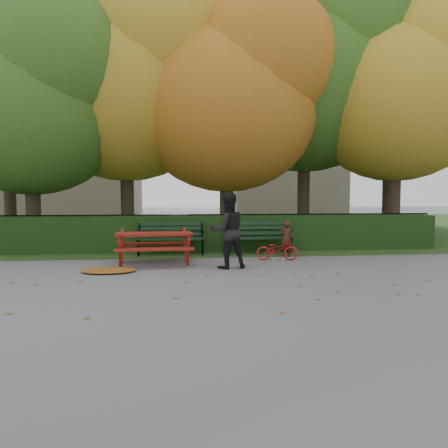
{
  "coord_description": "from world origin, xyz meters",
  "views": [
    {
      "loc": [
        -1.16,
        -8.11,
        1.65
      ],
      "look_at": [
        -0.14,
        1.17,
        1.0
      ],
      "focal_mm": 35.0,
      "sensor_mm": 36.0,
      "label": 1
    }
  ],
  "objects": [
    {
      "name": "ground",
      "position": [
        0.0,
        0.0,
        0.0
      ],
      "size": [
        90.0,
        90.0,
        0.0
      ],
      "primitive_type": "plane",
      "color": "slate",
      "rests_on": "ground"
    },
    {
      "name": "grass_strip",
      "position": [
        0.0,
        14.0,
        0.01
      ],
      "size": [
        90.0,
        90.0,
        0.0
      ],
      "primitive_type": "plane",
      "color": "#1E3714",
      "rests_on": "ground"
    },
    {
      "name": "building_left",
      "position": [
        -9.0,
        26.0,
        7.5
      ],
      "size": [
        10.0,
        7.0,
        15.0
      ],
      "primitive_type": "cube",
      "color": "#BDA994",
      "rests_on": "ground"
    },
    {
      "name": "building_right",
      "position": [
        8.0,
        28.0,
        6.0
      ],
      "size": [
        9.0,
        6.0,
        12.0
      ],
      "primitive_type": "cube",
      "color": "#BDA994",
      "rests_on": "ground"
    },
    {
      "name": "hedge",
      "position": [
        0.0,
        4.5,
        0.5
      ],
      "size": [
        13.0,
        0.9,
        1.0
      ],
      "primitive_type": "cube",
      "color": "black",
      "rests_on": "ground"
    },
    {
      "name": "iron_fence",
      "position": [
        0.0,
        5.3,
        0.54
      ],
      "size": [
        14.0,
        0.04,
        1.02
      ],
      "color": "black",
      "rests_on": "ground"
    },
    {
      "name": "tree_a",
      "position": [
        -5.19,
        5.58,
        4.52
      ],
      "size": [
        5.88,
        5.6,
        7.48
      ],
      "color": "#31271D",
      "rests_on": "ground"
    },
    {
      "name": "tree_b",
      "position": [
        -2.44,
        6.75,
        5.4
      ],
      "size": [
        6.72,
        6.4,
        8.79
      ],
      "color": "#31271D",
      "rests_on": "ground"
    },
    {
      "name": "tree_c",
      "position": [
        0.83,
        5.96,
        4.82
      ],
      "size": [
        6.3,
        6.0,
        8.0
      ],
      "color": "#31271D",
      "rests_on": "ground"
    },
    {
      "name": "tree_d",
      "position": [
        3.88,
        7.23,
        5.98
      ],
      "size": [
        7.14,
        6.8,
        9.58
      ],
      "color": "#31271D",
      "rests_on": "ground"
    },
    {
      "name": "tree_e",
      "position": [
        6.52,
        5.77,
        5.08
      ],
      "size": [
        6.09,
        5.8,
        8.16
      ],
      "color": "#31271D",
      "rests_on": "ground"
    },
    {
      "name": "tree_f",
      "position": [
        -7.13,
        9.24,
        5.69
      ],
      "size": [
        6.93,
        6.6,
        9.19
      ],
      "color": "#31271D",
      "rests_on": "ground"
    },
    {
      "name": "tree_g",
      "position": [
        8.33,
        9.76,
        5.37
      ],
      "size": [
        6.3,
        6.0,
        8.55
      ],
      "color": "#31271D",
      "rests_on": "ground"
    },
    {
      "name": "bench_left",
      "position": [
        -1.3,
        3.7,
        0.52
      ],
      "size": [
        1.8,
        0.57,
        0.88
      ],
      "color": "black",
      "rests_on": "ground"
    },
    {
      "name": "bench_right",
      "position": [
        1.1,
        3.7,
        0.52
      ],
      "size": [
        1.8,
        0.57,
        0.88
      ],
      "color": "black",
      "rests_on": "ground"
    },
    {
      "name": "picnic_table",
      "position": [
        -1.67,
        2.1,
        0.58
      ],
      "size": [
        1.83,
        1.51,
        0.85
      ],
      "rotation": [
        0.0,
        0.0,
        0.06
      ],
      "color": "maroon",
      "rests_on": "ground"
    },
    {
      "name": "leaf_pile",
      "position": [
        -2.58,
        1.2,
        0.04
      ],
      "size": [
        1.24,
        0.94,
        0.08
      ],
      "primitive_type": "ellipsoid",
      "rotation": [
        0.0,
        0.0,
        0.13
      ],
      "color": "#65350E",
      "rests_on": "ground"
    },
    {
      "name": "leaf_scatter",
      "position": [
        0.0,
        0.3,
        0.01
      ],
      "size": [
        9.0,
        5.7,
        0.01
      ],
      "primitive_type": null,
      "color": "#65350E",
      "rests_on": "ground"
    },
    {
      "name": "child",
      "position": [
        1.7,
        3.01,
        0.47
      ],
      "size": [
        0.36,
        0.25,
        0.94
      ],
      "primitive_type": "imported",
      "rotation": [
        0.0,
        0.0,
        3.22
      ],
      "color": "#3F1C14",
      "rests_on": "ground"
    },
    {
      "name": "adult",
      "position": [
        -0.03,
        1.41,
        0.83
      ],
      "size": [
        0.91,
        0.77,
        1.67
      ],
      "primitive_type": "imported",
      "rotation": [
        0.0,
        0.0,
        3.33
      ],
      "color": "black",
      "rests_on": "ground"
    },
    {
      "name": "bicycle",
      "position": [
        1.33,
        2.42,
        0.27
      ],
      "size": [
        1.06,
        0.48,
        0.54
      ],
      "primitive_type": "imported",
      "rotation": [
        0.0,
        0.0,
        1.45
      ],
      "color": "#B51016",
      "rests_on": "ground"
    }
  ]
}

